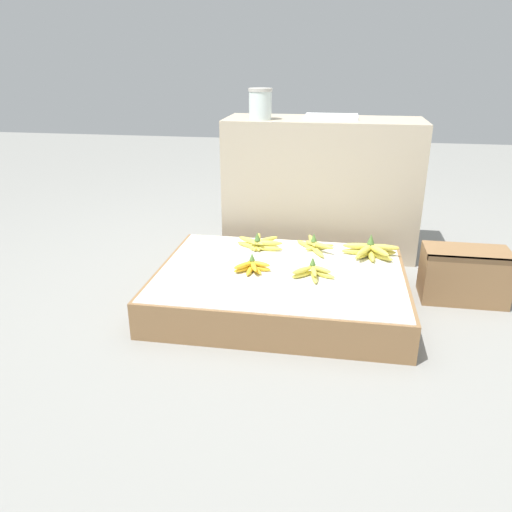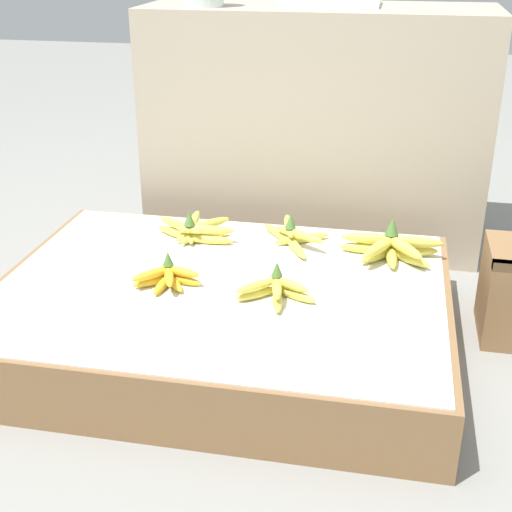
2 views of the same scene
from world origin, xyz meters
The scene contains 11 objects.
ground_plane centered at (0.00, 0.00, 0.00)m, with size 10.00×10.00×0.00m, color gray.
display_platform centered at (0.00, 0.00, 0.08)m, with size 1.13×0.85×0.17m.
back_vendor_table centered at (0.14, 0.76, 0.38)m, with size 1.09×0.41×0.76m.
wooden_crate centered at (0.85, 0.19, 0.13)m, with size 0.39×0.21×0.25m.
banana_bunch_middle_midleft centered at (-0.13, -0.03, 0.19)m, with size 0.17×0.12×0.08m.
banana_bunch_middle_midright centered at (0.15, -0.05, 0.19)m, with size 0.20×0.14×0.08m.
banana_bunch_back_midleft centered at (-0.14, 0.26, 0.19)m, with size 0.25×0.18×0.09m.
banana_bunch_back_midright centered at (0.14, 0.29, 0.19)m, with size 0.21×0.24×0.09m.
banana_bunch_back_right centered at (0.41, 0.24, 0.20)m, with size 0.28×0.18×0.11m.
glass_jar centered at (-0.20, 0.65, 0.84)m, with size 0.13×0.13×0.16m.
foam_tray_white centered at (0.18, 0.78, 0.77)m, with size 0.29×0.21×0.02m.
Camera 1 is at (0.23, -2.08, 1.08)m, focal length 35.00 mm.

